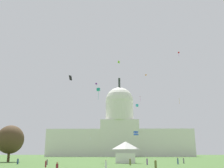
{
  "coord_description": "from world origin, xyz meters",
  "views": [
    {
      "loc": [
        3.54,
        -21.83,
        2.96
      ],
      "look_at": [
        0.46,
        96.55,
        35.09
      ],
      "focal_mm": 40.81,
      "sensor_mm": 36.0,
      "label": 1
    }
  ],
  "objects_px": {
    "kite_blue_low": "(136,133)",
    "kite_magenta_high": "(140,98)",
    "person_white_back_right": "(106,165)",
    "person_denim_near_tree_east": "(18,161)",
    "kite_white_low": "(91,139)",
    "kite_turquoise_mid": "(98,90)",
    "kite_black_mid": "(70,78)",
    "kite_orange_high": "(146,75)",
    "kite_gold_mid": "(179,100)",
    "kite_violet_high": "(96,84)",
    "kite_red_high": "(179,53)",
    "kite_cyan_mid": "(137,105)",
    "event_tent": "(126,152)",
    "tree_west_mid": "(10,139)",
    "capitol_building": "(120,132)",
    "person_olive_deep_crowd": "(156,165)",
    "person_grey_front_left": "(184,161)",
    "person_grey_front_center": "(47,162)",
    "person_olive_front_right": "(130,162)",
    "kite_lime_high": "(119,62)",
    "person_denim_aisle_center": "(178,161)",
    "person_purple_near_tree_west": "(147,162)",
    "person_maroon_mid_center": "(46,164)"
  },
  "relations": [
    {
      "from": "person_white_back_right",
      "to": "kite_turquoise_mid",
      "type": "xyz_separation_m",
      "value": [
        -4.93,
        40.33,
        24.6
      ]
    },
    {
      "from": "event_tent",
      "to": "tree_west_mid",
      "type": "xyz_separation_m",
      "value": [
        -39.12,
        8.34,
        4.2
      ]
    },
    {
      "from": "person_olive_front_right",
      "to": "kite_cyan_mid",
      "type": "height_order",
      "value": "kite_cyan_mid"
    },
    {
      "from": "person_purple_near_tree_west",
      "to": "kite_white_low",
      "type": "relative_size",
      "value": 0.6
    },
    {
      "from": "person_olive_deep_crowd",
      "to": "kite_blue_low",
      "type": "xyz_separation_m",
      "value": [
        -1.77,
        28.56,
        8.09
      ]
    },
    {
      "from": "capitol_building",
      "to": "person_olive_deep_crowd",
      "type": "distance_m",
      "value": 166.22
    },
    {
      "from": "event_tent",
      "to": "person_denim_near_tree_east",
      "type": "relative_size",
      "value": 3.92
    },
    {
      "from": "kite_orange_high",
      "to": "person_denim_aisle_center",
      "type": "bearing_deg",
      "value": 159.49
    },
    {
      "from": "kite_magenta_high",
      "to": "person_grey_front_center",
      "type": "bearing_deg",
      "value": -159.79
    },
    {
      "from": "kite_white_low",
      "to": "kite_blue_low",
      "type": "xyz_separation_m",
      "value": [
        24.75,
        -97.43,
        -3.35
      ]
    },
    {
      "from": "person_denim_near_tree_east",
      "to": "person_maroon_mid_center",
      "type": "relative_size",
      "value": 1.08
    },
    {
      "from": "person_denim_near_tree_east",
      "to": "kite_cyan_mid",
      "type": "bearing_deg",
      "value": 178.9
    },
    {
      "from": "person_grey_front_center",
      "to": "kite_white_low",
      "type": "bearing_deg",
      "value": 0.86
    },
    {
      "from": "kite_black_mid",
      "to": "kite_orange_high",
      "type": "height_order",
      "value": "kite_orange_high"
    },
    {
      "from": "kite_lime_high",
      "to": "kite_cyan_mid",
      "type": "relative_size",
      "value": 1.12
    },
    {
      "from": "person_denim_near_tree_east",
      "to": "kite_red_high",
      "type": "distance_m",
      "value": 104.78
    },
    {
      "from": "kite_red_high",
      "to": "kite_cyan_mid",
      "type": "relative_size",
      "value": 2.1
    },
    {
      "from": "person_denim_aisle_center",
      "to": "event_tent",
      "type": "bearing_deg",
      "value": 75.74
    },
    {
      "from": "event_tent",
      "to": "person_olive_deep_crowd",
      "type": "bearing_deg",
      "value": -75.84
    },
    {
      "from": "kite_gold_mid",
      "to": "kite_cyan_mid",
      "type": "height_order",
      "value": "kite_gold_mid"
    },
    {
      "from": "kite_blue_low",
      "to": "kite_lime_high",
      "type": "distance_m",
      "value": 80.53
    },
    {
      "from": "person_purple_near_tree_west",
      "to": "kite_blue_low",
      "type": "distance_m",
      "value": 14.81
    },
    {
      "from": "person_purple_near_tree_west",
      "to": "kite_magenta_high",
      "type": "xyz_separation_m",
      "value": [
        7.24,
        95.59,
        37.25
      ]
    },
    {
      "from": "tree_west_mid",
      "to": "person_grey_front_center",
      "type": "distance_m",
      "value": 27.97
    },
    {
      "from": "person_denim_near_tree_east",
      "to": "kite_violet_high",
      "type": "distance_m",
      "value": 113.42
    },
    {
      "from": "kite_lime_high",
      "to": "kite_gold_mid",
      "type": "bearing_deg",
      "value": 48.87
    },
    {
      "from": "kite_red_high",
      "to": "kite_violet_high",
      "type": "bearing_deg",
      "value": 31.18
    },
    {
      "from": "person_white_back_right",
      "to": "kite_lime_high",
      "type": "height_order",
      "value": "kite_lime_high"
    },
    {
      "from": "person_denim_near_tree_east",
      "to": "capitol_building",
      "type": "bearing_deg",
      "value": -154.58
    },
    {
      "from": "person_olive_deep_crowd",
      "to": "person_purple_near_tree_west",
      "type": "bearing_deg",
      "value": 21.32
    },
    {
      "from": "person_olive_front_right",
      "to": "kite_white_low",
      "type": "bearing_deg",
      "value": 164.04
    },
    {
      "from": "event_tent",
      "to": "kite_cyan_mid",
      "type": "relative_size",
      "value": 4.74
    },
    {
      "from": "capitol_building",
      "to": "person_grey_front_left",
      "type": "distance_m",
      "value": 141.86
    },
    {
      "from": "person_grey_front_left",
      "to": "person_olive_front_right",
      "type": "xyz_separation_m",
      "value": [
        -15.97,
        -11.08,
        0.03
      ]
    },
    {
      "from": "kite_turquoise_mid",
      "to": "person_grey_front_left",
      "type": "bearing_deg",
      "value": 85.32
    },
    {
      "from": "person_grey_front_left",
      "to": "kite_black_mid",
      "type": "relative_size",
      "value": 1.04
    },
    {
      "from": "tree_west_mid",
      "to": "kite_cyan_mid",
      "type": "relative_size",
      "value": 9.58
    },
    {
      "from": "person_grey_front_center",
      "to": "kite_orange_high",
      "type": "relative_size",
      "value": 1.45
    },
    {
      "from": "kite_blue_low",
      "to": "kite_magenta_high",
      "type": "height_order",
      "value": "kite_magenta_high"
    },
    {
      "from": "person_denim_near_tree_east",
      "to": "person_denim_aisle_center",
      "type": "bearing_deg",
      "value": 127.12
    },
    {
      "from": "kite_white_low",
      "to": "kite_turquoise_mid",
      "type": "relative_size",
      "value": 0.63
    },
    {
      "from": "person_purple_near_tree_west",
      "to": "person_denim_near_tree_east",
      "type": "bearing_deg",
      "value": -3.21
    },
    {
      "from": "person_white_back_right",
      "to": "person_denim_near_tree_east",
      "type": "bearing_deg",
      "value": -163.97
    },
    {
      "from": "kite_red_high",
      "to": "kite_violet_high",
      "type": "distance_m",
      "value": 63.12
    },
    {
      "from": "kite_blue_low",
      "to": "kite_magenta_high",
      "type": "relative_size",
      "value": 0.37
    },
    {
      "from": "person_denim_near_tree_east",
      "to": "person_olive_front_right",
      "type": "height_order",
      "value": "person_olive_front_right"
    },
    {
      "from": "kite_gold_mid",
      "to": "kite_violet_high",
      "type": "height_order",
      "value": "kite_violet_high"
    },
    {
      "from": "person_white_back_right",
      "to": "kite_blue_low",
      "type": "bearing_deg",
      "value": 131.89
    },
    {
      "from": "person_denim_aisle_center",
      "to": "kite_magenta_high",
      "type": "distance_m",
      "value": 99.27
    },
    {
      "from": "capitol_building",
      "to": "kite_gold_mid",
      "type": "xyz_separation_m",
      "value": [
        28.14,
        -97.6,
        7.71
      ]
    }
  ]
}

